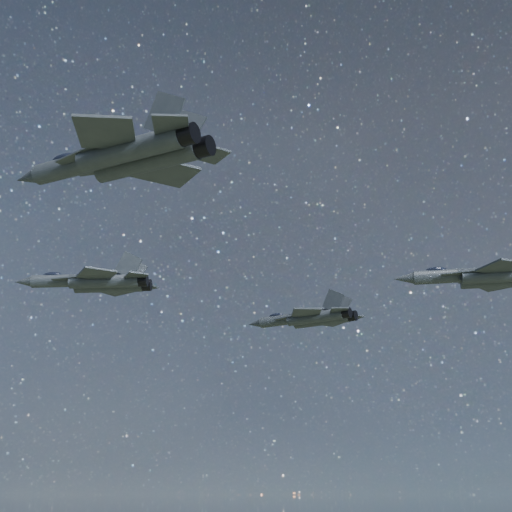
# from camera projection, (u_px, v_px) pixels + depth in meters

# --- Properties ---
(jet_lead) EXTENTS (15.98, 10.96, 4.01)m
(jet_lead) POSITION_uv_depth(u_px,v_px,m) (95.00, 282.00, 77.53)
(jet_lead) COLOR #2E3439
(jet_left) EXTENTS (16.60, 11.29, 4.17)m
(jet_left) POSITION_uv_depth(u_px,v_px,m) (310.00, 318.00, 94.15)
(jet_left) COLOR #2E3439
(jet_right) EXTENTS (18.82, 12.97, 4.72)m
(jet_right) POSITION_uv_depth(u_px,v_px,m) (123.00, 156.00, 53.35)
(jet_right) COLOR #2E3439
(jet_slot) EXTENTS (16.58, 11.63, 4.18)m
(jet_slot) POSITION_uv_depth(u_px,v_px,m) (487.00, 276.00, 73.61)
(jet_slot) COLOR #2E3439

